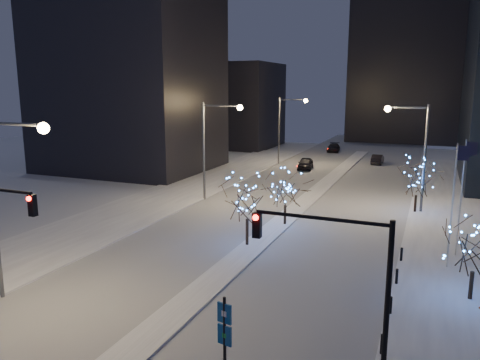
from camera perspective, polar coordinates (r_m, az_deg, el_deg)
The scene contains 23 objects.
ground at distance 22.43m, azimuth -13.16°, elevation -19.95°, with size 160.00×160.00×0.00m, color silver.
road at distance 52.96m, azimuth 9.35°, elevation -1.43°, with size 20.00×130.00×0.02m, color #9CA1AA.
median at distance 48.21m, azimuth 7.98°, elevation -2.57°, with size 2.00×80.00×0.15m, color white.
east_sidewalk at distance 37.34m, azimuth 26.86°, elevation -7.84°, with size 10.00×90.00×0.15m, color white.
west_sidewalk at distance 45.13m, azimuth -12.93°, elevation -3.71°, with size 8.00×90.00×0.15m, color white.
filler_west_near at distance 68.07m, azimuth -13.30°, elevation 11.38°, with size 22.00×18.00×24.00m, color black.
filler_west_far at distance 93.35m, azimuth -1.25°, elevation 9.11°, with size 18.00×16.00×16.00m, color black.
horizon_block at distance 107.94m, azimuth 20.25°, elevation 15.64°, with size 24.00×14.00×42.00m, color black.
street_lamp_w_near at distance 27.35m, azimuth -26.71°, elevation -0.52°, with size 4.40×0.56×10.00m.
street_lamp_w_mid at distance 47.35m, azimuth -3.30°, elevation 5.17°, with size 4.40×0.56×10.00m.
street_lamp_w_far at distance 70.61m, azimuth 5.61°, elevation 7.14°, with size 4.40×0.56×10.00m.
street_lamp_east at distance 45.69m, azimuth 20.56°, elevation 4.19°, with size 3.90×0.56×10.00m.
traffic_signal_east at distance 17.91m, azimuth 12.62°, elevation -11.19°, with size 5.26×0.43×7.00m.
flagpoles at distance 33.36m, azimuth 25.11°, elevation -1.43°, with size 1.35×2.60×8.00m.
bollards at distance 27.66m, azimuth 18.24°, elevation -12.58°, with size 0.16×12.16×0.90m.
car_near at distance 67.22m, azimuth 7.97°, elevation 2.01°, with size 1.94×4.83×1.65m, color black.
car_mid at distance 74.41m, azimuth 16.42°, elevation 2.46°, with size 1.52×4.35×1.43m, color black.
car_far at distance 86.41m, azimuth 11.33°, elevation 3.89°, with size 2.08×5.12×1.49m, color black.
holiday_tree_median_near at distance 33.73m, azimuth 0.88°, elevation -2.33°, with size 4.69×4.69×5.23m.
holiday_tree_median_far at distance 39.17m, azimuth 5.56°, elevation -1.14°, with size 4.34×4.34×4.63m.
holiday_tree_plaza_near at distance 28.20m, azimuth 26.74°, elevation -7.22°, with size 4.73×4.73×4.75m.
holiday_tree_plaza_far at distance 45.85m, azimuth 20.79°, elevation 0.15°, with size 5.48×5.48×4.99m.
wayfinding_sign at distance 19.16m, azimuth -1.89°, elevation -17.84°, with size 0.64×0.21×3.58m.
Camera 1 is at (11.57, -15.38, 11.52)m, focal length 35.00 mm.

